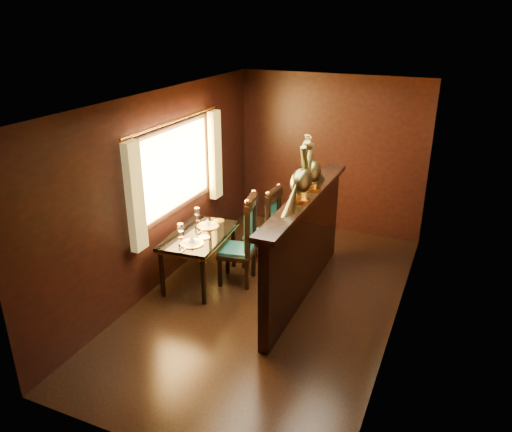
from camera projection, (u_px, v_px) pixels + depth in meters
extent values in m
plane|color=black|center=(270.00, 301.00, 6.25)|extent=(5.00, 5.00, 0.00)
cube|color=black|center=(330.00, 155.00, 7.89)|extent=(3.00, 0.04, 2.50)
cube|color=black|center=(144.00, 323.00, 3.66)|extent=(3.00, 0.04, 2.50)
cube|color=black|center=(162.00, 191.00, 6.33)|extent=(0.04, 5.00, 2.50)
cube|color=black|center=(404.00, 229.00, 5.22)|extent=(0.04, 5.00, 2.50)
cube|color=beige|center=(272.00, 99.00, 5.29)|extent=(3.00, 5.00, 0.04)
cube|color=#FFC672|center=(174.00, 169.00, 6.50)|extent=(0.01, 1.70, 1.05)
cube|color=gold|center=(135.00, 197.00, 5.67)|extent=(0.10, 0.22, 1.30)
cube|color=gold|center=(215.00, 155.00, 7.31)|extent=(0.10, 0.22, 1.30)
cylinder|color=orange|center=(176.00, 120.00, 6.23)|extent=(0.03, 2.20, 0.03)
cube|color=black|center=(304.00, 249.00, 6.14)|extent=(0.12, 2.60, 1.30)
cube|color=#353B1B|center=(299.00, 244.00, 6.14)|extent=(0.02, 2.20, 0.95)
cube|color=black|center=(306.00, 197.00, 5.88)|extent=(0.26, 2.70, 0.06)
cube|color=black|center=(199.00, 235.00, 6.47)|extent=(0.78, 1.20, 0.04)
cube|color=orange|center=(199.00, 237.00, 6.48)|extent=(0.81, 1.22, 0.02)
cylinder|color=black|center=(162.00, 274.00, 6.24)|extent=(0.06, 0.06, 0.63)
cylinder|color=black|center=(203.00, 281.00, 6.07)|extent=(0.06, 0.06, 0.63)
cylinder|color=black|center=(197.00, 241.00, 7.14)|extent=(0.06, 0.06, 0.63)
cylinder|color=black|center=(233.00, 246.00, 6.97)|extent=(0.06, 0.06, 0.63)
cylinder|color=gold|center=(192.00, 243.00, 6.18)|extent=(0.30, 0.30, 0.01)
cone|color=white|center=(192.00, 239.00, 6.16)|extent=(0.11, 0.11, 0.10)
cylinder|color=gold|center=(208.00, 226.00, 6.68)|extent=(0.30, 0.30, 0.01)
cone|color=white|center=(208.00, 222.00, 6.66)|extent=(0.11, 0.11, 0.10)
cylinder|color=silver|center=(179.00, 230.00, 6.49)|extent=(0.03, 0.03, 0.06)
cylinder|color=silver|center=(183.00, 229.00, 6.54)|extent=(0.03, 0.03, 0.06)
cube|color=black|center=(237.00, 253.00, 6.55)|extent=(0.52, 0.52, 0.06)
cube|color=navy|center=(237.00, 249.00, 6.53)|extent=(0.46, 0.46, 0.05)
cube|color=navy|center=(251.00, 228.00, 6.37)|extent=(0.10, 0.35, 0.57)
cube|color=black|center=(220.00, 273.00, 6.51)|extent=(0.05, 0.05, 0.39)
cube|color=black|center=(247.00, 276.00, 6.43)|extent=(0.05, 0.05, 0.39)
cube|color=black|center=(228.00, 260.00, 6.84)|extent=(0.05, 0.05, 0.39)
cube|color=black|center=(254.00, 263.00, 6.76)|extent=(0.05, 0.05, 0.39)
sphere|color=orange|center=(247.00, 202.00, 6.04)|extent=(0.07, 0.07, 0.07)
sphere|color=orange|center=(254.00, 192.00, 6.37)|extent=(0.07, 0.07, 0.07)
cube|color=black|center=(261.00, 239.00, 6.97)|extent=(0.44, 0.44, 0.06)
cube|color=navy|center=(261.00, 236.00, 6.96)|extent=(0.40, 0.40, 0.05)
cube|color=navy|center=(273.00, 218.00, 6.76)|extent=(0.05, 0.33, 0.54)
cube|color=black|center=(244.00, 255.00, 6.98)|extent=(0.05, 0.05, 0.38)
cube|color=black|center=(267.00, 261.00, 6.84)|extent=(0.05, 0.05, 0.38)
cube|color=black|center=(255.00, 246.00, 7.27)|extent=(0.05, 0.05, 0.38)
cube|color=black|center=(277.00, 250.00, 7.13)|extent=(0.05, 0.05, 0.38)
sphere|color=orange|center=(268.00, 193.00, 6.46)|extent=(0.06, 0.06, 0.06)
sphere|color=orange|center=(279.00, 185.00, 6.75)|extent=(0.06, 0.06, 0.06)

